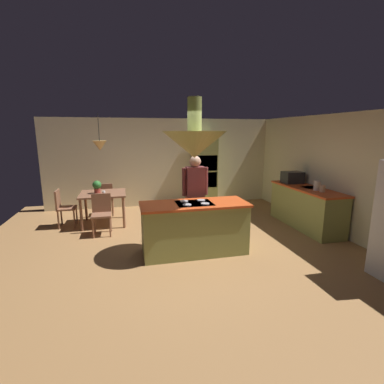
{
  "coord_description": "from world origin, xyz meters",
  "views": [
    {
      "loc": [
        -1.18,
        -4.94,
        2.16
      ],
      "look_at": [
        0.1,
        0.4,
        1.0
      ],
      "focal_mm": 26.59,
      "sensor_mm": 36.0,
      "label": 1
    }
  ],
  "objects_px": {
    "dining_table": "(103,197)",
    "canister_sugar": "(317,186)",
    "chair_by_back_wall": "(105,197)",
    "chair_at_corner": "(63,206)",
    "canister_flour": "(323,189)",
    "kitchen_island": "(194,228)",
    "person_at_island": "(195,192)",
    "oven_tower": "(204,170)",
    "microwave_on_counter": "(292,177)",
    "cup_on_table": "(104,193)",
    "chair_facing_island": "(102,211)",
    "potted_plant_on_table": "(97,186)"
  },
  "relations": [
    {
      "from": "dining_table",
      "to": "canister_sugar",
      "type": "relative_size",
      "value": 5.03
    },
    {
      "from": "chair_by_back_wall",
      "to": "chair_at_corner",
      "type": "xyz_separation_m",
      "value": [
        -0.9,
        -0.69,
        0.0
      ]
    },
    {
      "from": "chair_at_corner",
      "to": "canister_flour",
      "type": "height_order",
      "value": "canister_flour"
    },
    {
      "from": "kitchen_island",
      "to": "canister_flour",
      "type": "bearing_deg",
      "value": 5.87
    },
    {
      "from": "kitchen_island",
      "to": "dining_table",
      "type": "xyz_separation_m",
      "value": [
        -1.7,
        2.1,
        0.19
      ]
    },
    {
      "from": "person_at_island",
      "to": "dining_table",
      "type": "bearing_deg",
      "value": 142.52
    },
    {
      "from": "chair_at_corner",
      "to": "canister_flour",
      "type": "xyz_separation_m",
      "value": [
        5.44,
        -1.81,
        0.5
      ]
    },
    {
      "from": "oven_tower",
      "to": "chair_by_back_wall",
      "type": "distance_m",
      "value": 2.89
    },
    {
      "from": "kitchen_island",
      "to": "microwave_on_counter",
      "type": "xyz_separation_m",
      "value": [
        2.84,
        1.41,
        0.6
      ]
    },
    {
      "from": "canister_sugar",
      "to": "oven_tower",
      "type": "bearing_deg",
      "value": 122.13
    },
    {
      "from": "kitchen_island",
      "to": "canister_sugar",
      "type": "bearing_deg",
      "value": 9.44
    },
    {
      "from": "chair_by_back_wall",
      "to": "dining_table",
      "type": "bearing_deg",
      "value": 90.0
    },
    {
      "from": "oven_tower",
      "to": "canister_flour",
      "type": "distance_m",
      "value": 3.43
    },
    {
      "from": "chair_at_corner",
      "to": "cup_on_table",
      "type": "height_order",
      "value": "chair_at_corner"
    },
    {
      "from": "chair_facing_island",
      "to": "canister_sugar",
      "type": "height_order",
      "value": "canister_sugar"
    },
    {
      "from": "cup_on_table",
      "to": "dining_table",
      "type": "bearing_deg",
      "value": 98.71
    },
    {
      "from": "person_at_island",
      "to": "kitchen_island",
      "type": "bearing_deg",
      "value": -105.09
    },
    {
      "from": "oven_tower",
      "to": "microwave_on_counter",
      "type": "bearing_deg",
      "value": -46.5
    },
    {
      "from": "potted_plant_on_table",
      "to": "canister_sugar",
      "type": "relative_size",
      "value": 1.46
    },
    {
      "from": "person_at_island",
      "to": "canister_flour",
      "type": "xyz_separation_m",
      "value": [
        2.66,
        -0.37,
        0.02
      ]
    },
    {
      "from": "chair_at_corner",
      "to": "oven_tower",
      "type": "bearing_deg",
      "value": -72.82
    },
    {
      "from": "person_at_island",
      "to": "chair_by_back_wall",
      "type": "distance_m",
      "value": 2.88
    },
    {
      "from": "chair_facing_island",
      "to": "potted_plant_on_table",
      "type": "xyz_separation_m",
      "value": [
        -0.12,
        0.66,
        0.42
      ]
    },
    {
      "from": "kitchen_island",
      "to": "person_at_island",
      "type": "relative_size",
      "value": 1.12
    },
    {
      "from": "dining_table",
      "to": "person_at_island",
      "type": "relative_size",
      "value": 0.61
    },
    {
      "from": "oven_tower",
      "to": "chair_at_corner",
      "type": "distance_m",
      "value": 3.91
    },
    {
      "from": "kitchen_island",
      "to": "chair_by_back_wall",
      "type": "xyz_separation_m",
      "value": [
        -1.7,
        2.79,
        0.04
      ]
    },
    {
      "from": "cup_on_table",
      "to": "chair_at_corner",
      "type": "bearing_deg",
      "value": 165.77
    },
    {
      "from": "oven_tower",
      "to": "microwave_on_counter",
      "type": "relative_size",
      "value": 4.7
    },
    {
      "from": "dining_table",
      "to": "canister_flour",
      "type": "xyz_separation_m",
      "value": [
        4.54,
        -1.81,
        0.34
      ]
    },
    {
      "from": "chair_facing_island",
      "to": "kitchen_island",
      "type": "bearing_deg",
      "value": -39.58
    },
    {
      "from": "person_at_island",
      "to": "cup_on_table",
      "type": "distance_m",
      "value": 2.21
    },
    {
      "from": "kitchen_island",
      "to": "cup_on_table",
      "type": "distance_m",
      "value": 2.52
    },
    {
      "from": "potted_plant_on_table",
      "to": "canister_flour",
      "type": "xyz_separation_m",
      "value": [
        4.66,
        -1.78,
        0.07
      ]
    },
    {
      "from": "kitchen_island",
      "to": "chair_by_back_wall",
      "type": "relative_size",
      "value": 2.2
    },
    {
      "from": "canister_flour",
      "to": "microwave_on_counter",
      "type": "xyz_separation_m",
      "value": [
        0.0,
        1.12,
        0.07
      ]
    },
    {
      "from": "dining_table",
      "to": "person_at_island",
      "type": "height_order",
      "value": "person_at_island"
    },
    {
      "from": "chair_by_back_wall",
      "to": "cup_on_table",
      "type": "xyz_separation_m",
      "value": [
        0.04,
        -0.93,
        0.3
      ]
    },
    {
      "from": "person_at_island",
      "to": "potted_plant_on_table",
      "type": "bearing_deg",
      "value": 144.77
    },
    {
      "from": "dining_table",
      "to": "oven_tower",
      "type": "bearing_deg",
      "value": 22.21
    },
    {
      "from": "chair_by_back_wall",
      "to": "potted_plant_on_table",
      "type": "relative_size",
      "value": 2.9
    },
    {
      "from": "chair_at_corner",
      "to": "potted_plant_on_table",
      "type": "height_order",
      "value": "potted_plant_on_table"
    },
    {
      "from": "chair_at_corner",
      "to": "canister_sugar",
      "type": "xyz_separation_m",
      "value": [
        5.44,
        -1.63,
        0.53
      ]
    },
    {
      "from": "dining_table",
      "to": "cup_on_table",
      "type": "xyz_separation_m",
      "value": [
        0.04,
        -0.24,
        0.14
      ]
    },
    {
      "from": "kitchen_island",
      "to": "canister_sugar",
      "type": "height_order",
      "value": "canister_sugar"
    },
    {
      "from": "chair_at_corner",
      "to": "potted_plant_on_table",
      "type": "xyz_separation_m",
      "value": [
        0.78,
        -0.03,
        0.42
      ]
    },
    {
      "from": "canister_flour",
      "to": "chair_by_back_wall",
      "type": "bearing_deg",
      "value": 151.14
    },
    {
      "from": "canister_flour",
      "to": "potted_plant_on_table",
      "type": "bearing_deg",
      "value": 159.11
    },
    {
      "from": "oven_tower",
      "to": "canister_flour",
      "type": "relative_size",
      "value": 14.49
    },
    {
      "from": "canister_flour",
      "to": "canister_sugar",
      "type": "xyz_separation_m",
      "value": [
        0.0,
        0.18,
        0.03
      ]
    }
  ]
}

